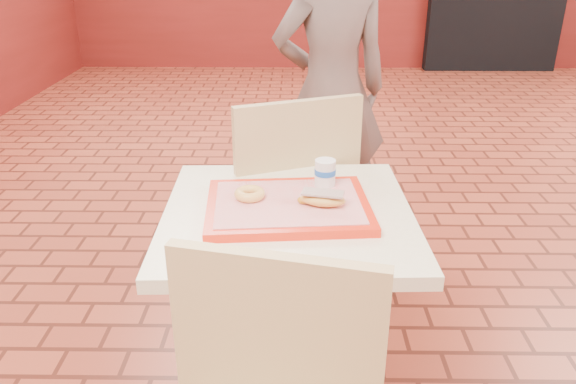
{
  "coord_description": "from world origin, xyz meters",
  "views": [
    {
      "loc": [
        -1.21,
        -2.25,
        1.51
      ],
      "look_at": [
        -1.23,
        -0.76,
        0.83
      ],
      "focal_mm": 35.0,
      "sensor_mm": 36.0,
      "label": 1
    }
  ],
  "objects_px": {
    "main_table": "(288,282)",
    "long_john_donut": "(322,199)",
    "customer": "(331,91)",
    "paper_cup": "(325,172)",
    "serving_tray": "(288,206)",
    "ring_donut": "(250,194)",
    "chair_main_back": "(286,205)"
  },
  "relations": [
    {
      "from": "chair_main_back",
      "to": "long_john_donut",
      "type": "height_order",
      "value": "chair_main_back"
    },
    {
      "from": "ring_donut",
      "to": "long_john_donut",
      "type": "height_order",
      "value": "long_john_donut"
    },
    {
      "from": "customer",
      "to": "paper_cup",
      "type": "xyz_separation_m",
      "value": [
        -0.08,
        -1.15,
        0.03
      ]
    },
    {
      "from": "serving_tray",
      "to": "long_john_donut",
      "type": "distance_m",
      "value": 0.11
    },
    {
      "from": "main_table",
      "to": "chair_main_back",
      "type": "bearing_deg",
      "value": 91.61
    },
    {
      "from": "long_john_donut",
      "to": "paper_cup",
      "type": "bearing_deg",
      "value": 83.67
    },
    {
      "from": "paper_cup",
      "to": "chair_main_back",
      "type": "bearing_deg",
      "value": 110.15
    },
    {
      "from": "customer",
      "to": "paper_cup",
      "type": "bearing_deg",
      "value": 73.37
    },
    {
      "from": "paper_cup",
      "to": "ring_donut",
      "type": "bearing_deg",
      "value": -156.0
    },
    {
      "from": "main_table",
      "to": "chair_main_back",
      "type": "xyz_separation_m",
      "value": [
        -0.01,
        0.47,
        0.04
      ]
    },
    {
      "from": "main_table",
      "to": "long_john_donut",
      "type": "distance_m",
      "value": 0.32
    },
    {
      "from": "long_john_donut",
      "to": "ring_donut",
      "type": "bearing_deg",
      "value": 168.15
    },
    {
      "from": "ring_donut",
      "to": "long_john_donut",
      "type": "distance_m",
      "value": 0.22
    },
    {
      "from": "ring_donut",
      "to": "paper_cup",
      "type": "bearing_deg",
      "value": 24.0
    },
    {
      "from": "long_john_donut",
      "to": "chair_main_back",
      "type": "bearing_deg",
      "value": 102.69
    },
    {
      "from": "chair_main_back",
      "to": "long_john_donut",
      "type": "xyz_separation_m",
      "value": [
        0.11,
        -0.49,
        0.26
      ]
    },
    {
      "from": "chair_main_back",
      "to": "serving_tray",
      "type": "distance_m",
      "value": 0.52
    },
    {
      "from": "customer",
      "to": "main_table",
      "type": "bearing_deg",
      "value": 68.71
    },
    {
      "from": "serving_tray",
      "to": "long_john_donut",
      "type": "xyz_separation_m",
      "value": [
        0.1,
        -0.02,
        0.03
      ]
    },
    {
      "from": "chair_main_back",
      "to": "long_john_donut",
      "type": "distance_m",
      "value": 0.57
    },
    {
      "from": "main_table",
      "to": "serving_tray",
      "type": "height_order",
      "value": "serving_tray"
    },
    {
      "from": "customer",
      "to": "paper_cup",
      "type": "relative_size",
      "value": 19.67
    },
    {
      "from": "ring_donut",
      "to": "long_john_donut",
      "type": "relative_size",
      "value": 0.63
    },
    {
      "from": "long_john_donut",
      "to": "paper_cup",
      "type": "xyz_separation_m",
      "value": [
        0.02,
        0.15,
        0.02
      ]
    },
    {
      "from": "ring_donut",
      "to": "main_table",
      "type": "bearing_deg",
      "value": -10.59
    },
    {
      "from": "chair_main_back",
      "to": "customer",
      "type": "distance_m",
      "value": 0.87
    },
    {
      "from": "main_table",
      "to": "paper_cup",
      "type": "height_order",
      "value": "paper_cup"
    },
    {
      "from": "long_john_donut",
      "to": "customer",
      "type": "bearing_deg",
      "value": 85.57
    },
    {
      "from": "serving_tray",
      "to": "ring_donut",
      "type": "xyz_separation_m",
      "value": [
        -0.11,
        0.02,
        0.03
      ]
    },
    {
      "from": "main_table",
      "to": "serving_tray",
      "type": "bearing_deg",
      "value": 26.57
    },
    {
      "from": "customer",
      "to": "long_john_donut",
      "type": "distance_m",
      "value": 1.3
    },
    {
      "from": "long_john_donut",
      "to": "paper_cup",
      "type": "height_order",
      "value": "paper_cup"
    }
  ]
}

